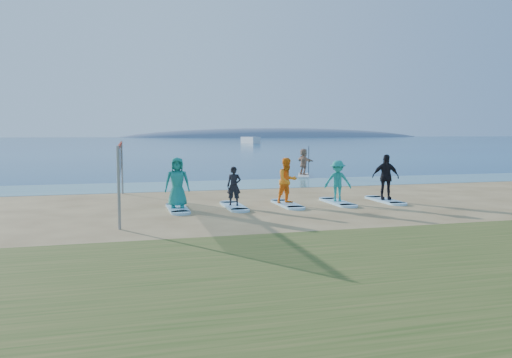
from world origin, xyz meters
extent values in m
plane|color=tan|center=(0.00, 0.00, 0.00)|extent=(600.00, 600.00, 0.00)
plane|color=teal|center=(0.00, 10.50, 0.01)|extent=(600.00, 600.00, 0.00)
plane|color=navy|center=(0.00, 160.00, 0.01)|extent=(600.00, 600.00, 0.00)
ellipsoid|color=slate|center=(95.00, 300.00, 0.00)|extent=(220.00, 56.00, 18.00)
cylinder|color=gray|center=(-6.05, -1.24, 1.25)|extent=(0.09, 0.09, 2.50)
cylinder|color=gray|center=(-5.93, 7.76, 1.25)|extent=(0.09, 0.09, 2.50)
cube|color=black|center=(-5.99, 3.26, 1.90)|extent=(0.15, 9.00, 1.00)
cube|color=#B42813|center=(-5.99, 3.26, 2.42)|extent=(0.18, 9.00, 0.10)
cube|color=silver|center=(5.64, 14.30, 0.06)|extent=(1.74, 3.05, 0.12)
imported|color=tan|center=(5.64, 14.30, 0.98)|extent=(0.85, 1.67, 1.73)
cube|color=silver|center=(27.53, 112.85, 0.00)|extent=(3.97, 7.08, 1.75)
cube|color=#9CD3F2|center=(-3.95, 2.15, 0.04)|extent=(0.70, 2.20, 0.09)
imported|color=#1B847A|center=(-3.95, 2.15, 1.03)|extent=(0.99, 0.71, 1.88)
cube|color=#9CD3F2|center=(-1.79, 2.15, 0.04)|extent=(0.70, 2.20, 0.09)
imported|color=black|center=(-1.79, 2.15, 0.84)|extent=(0.64, 0.53, 1.50)
cube|color=#9CD3F2|center=(0.38, 2.15, 0.04)|extent=(0.70, 2.20, 0.09)
imported|color=orange|center=(0.38, 2.15, 0.99)|extent=(1.03, 0.90, 1.81)
cube|color=#9CD3F2|center=(2.55, 2.15, 0.04)|extent=(0.70, 2.20, 0.09)
imported|color=teal|center=(2.55, 2.15, 0.92)|extent=(1.23, 0.96, 1.67)
cube|color=#9CD3F2|center=(4.72, 2.15, 0.04)|extent=(0.70, 2.20, 0.09)
imported|color=black|center=(4.72, 2.15, 1.04)|extent=(1.20, 0.77, 1.89)
camera|label=1|loc=(-5.95, -16.49, 2.89)|focal=35.00mm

